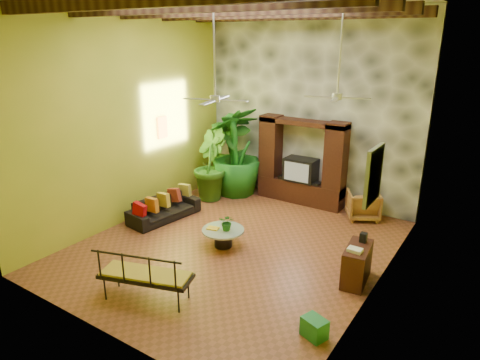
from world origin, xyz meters
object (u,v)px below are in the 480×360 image
Objects in this scene: entertainment_center at (301,168)px; coffee_table at (223,235)px; tall_plant_b at (209,164)px; ceiling_fan_front at (215,88)px; tall_plant_a at (230,154)px; sofa at (164,208)px; iron_bench at (142,274)px; tall_plant_c at (236,151)px; wicker_armchair at (363,205)px; side_console at (357,264)px; green_bin at (314,328)px; ceiling_fan_back at (338,86)px.

entertainment_center is 2.64× the size of coffee_table.
tall_plant_b is at bearing -152.80° from entertainment_center.
tall_plant_a is (-1.89, 3.20, -2.29)m from ceiling_fan_front.
sofa is 1.09× the size of iron_bench.
wicker_armchair is at bearing 4.23° from tall_plant_c.
entertainment_center is 4.12m from side_console.
tall_plant_b is 6.25m from green_bin.
tall_plant_c reaches higher than sofa.
wicker_armchair is 5.89m from iron_bench.
entertainment_center is 1.29× the size of ceiling_fan_front.
coffee_table is 2.87m from side_console.
tall_plant_a is at bearing -170.76° from entertainment_center.
ceiling_fan_front is 1.01× the size of sofa.
ceiling_fan_front is 4.55m from green_bin.
side_console is (4.88, -1.95, -0.62)m from tall_plant_b.
sofa is 2.02× the size of coffee_table.
entertainment_center is 2.51m from tall_plant_b.
entertainment_center is at bearing -30.25° from sofa.
iron_bench is (1.92, -5.37, -0.58)m from tall_plant_a.
green_bin is at bearing -37.98° from tall_plant_b.
entertainment_center is at bearing 13.55° from tall_plant_c.
tall_plant_a reaches higher than side_console.
side_console is at bearing 4.31° from coffee_table.
iron_bench is (2.06, -4.57, -0.44)m from tall_plant_b.
iron_bench is at bearing -134.68° from sofa.
ceiling_fan_front is at bearing 72.79° from iron_bench.
coffee_table is at bearing -60.97° from tall_plant_c.
ceiling_fan_front is 3.15m from coffee_table.
iron_bench is (0.04, -2.40, 0.28)m from coffee_table.
ceiling_fan_front is 3.82m from sofa.
tall_plant_c is 5.57m from iron_bench.
coffee_table is at bearing 93.52° from ceiling_fan_front.
tall_plant_a is (0.21, 2.58, 0.84)m from sofa.
entertainment_center is 1.89m from tall_plant_c.
tall_plant_b is at bearing 132.93° from coffee_table.
ceiling_fan_back is at bearing 109.17° from green_bin.
side_console is 1.87m from green_bin.
wicker_armchair is (1.80, -0.17, -0.62)m from entertainment_center.
wicker_armchair is 3.74m from tall_plant_c.
ceiling_fan_back is 3.43m from side_console.
tall_plant_b is (-0.14, -0.81, -0.13)m from tall_plant_a.
green_bin is (2.85, -1.42, -3.24)m from ceiling_fan_front.
ceiling_fan_back is 5.06m from iron_bench.
tall_plant_c is 2.75× the size of coffee_table.
green_bin is (4.46, -4.52, -1.09)m from tall_plant_c.
tall_plant_c is (0.49, 2.48, 0.98)m from sofa.
entertainment_center is at bearing 118.13° from green_bin.
side_console is (0.85, -2.93, 0.00)m from wicker_armchair.
coffee_table is 2.41m from iron_bench.
green_bin is (2.86, -1.64, -0.10)m from coffee_table.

